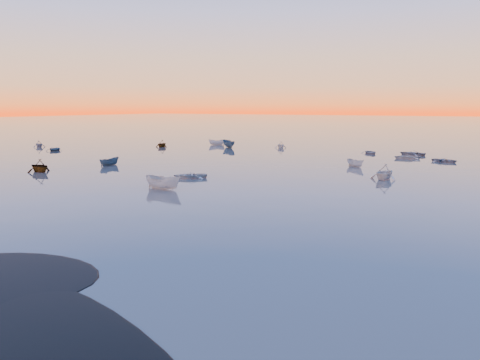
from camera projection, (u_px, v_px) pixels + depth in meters
The scene contains 3 objects.
ground at pixel (370, 141), 112.49m from camera, with size 600.00×600.00×0.00m, color #625951.
moored_fleet at pixel (301, 162), 71.55m from camera, with size 124.00×58.00×1.20m, color silver, non-canonical shape.
boat_near_center at pixel (163, 189), 48.17m from camera, with size 4.26×1.80×1.48m, color silver.
Camera 1 is at (25.28, -14.10, 8.51)m, focal length 35.00 mm.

